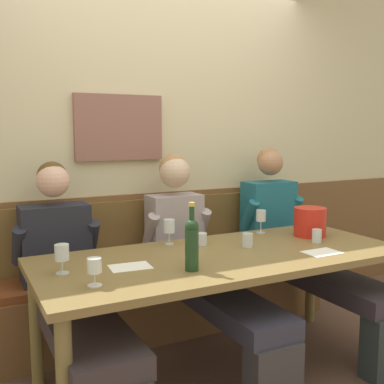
# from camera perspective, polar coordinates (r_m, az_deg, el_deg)

# --- Properties ---
(ground_plane) EXTENTS (6.80, 6.80, 0.02)m
(ground_plane) POSITION_cam_1_polar(r_m,az_deg,el_deg) (2.88, 4.94, -22.49)
(ground_plane) COLOR brown
(ground_plane) RESTS_ON ground
(room_wall_back) EXTENTS (6.80, 0.12, 2.80)m
(room_wall_back) POSITION_cam_1_polar(r_m,az_deg,el_deg) (3.47, -4.53, 6.97)
(room_wall_back) COLOR beige
(room_wall_back) RESTS_ON ground
(wood_wainscot_panel) EXTENTS (6.80, 0.03, 0.98)m
(wood_wainscot_panel) POSITION_cam_1_polar(r_m,az_deg,el_deg) (3.54, -4.00, -7.93)
(wood_wainscot_panel) COLOR brown
(wood_wainscot_panel) RESTS_ON ground
(wall_bench) EXTENTS (2.43, 0.42, 0.94)m
(wall_bench) POSITION_cam_1_polar(r_m,az_deg,el_deg) (3.42, -2.55, -12.13)
(wall_bench) COLOR brown
(wall_bench) RESTS_ON ground
(dining_table) EXTENTS (2.13, 0.90, 0.73)m
(dining_table) POSITION_cam_1_polar(r_m,az_deg,el_deg) (2.69, 4.01, -9.15)
(dining_table) COLOR brown
(dining_table) RESTS_ON ground
(person_center_left_seat) EXTENTS (0.52, 1.35, 1.25)m
(person_center_left_seat) POSITION_cam_1_polar(r_m,az_deg,el_deg) (2.72, -14.89, -10.48)
(person_center_left_seat) COLOR #363730
(person_center_left_seat) RESTS_ON ground
(person_center_right_seat) EXTENTS (0.48, 1.35, 1.27)m
(person_center_right_seat) POSITION_cam_1_polar(r_m,az_deg,el_deg) (3.00, 0.85, -8.02)
(person_center_right_seat) COLOR #363438
(person_center_right_seat) RESTS_ON ground
(person_right_seat) EXTENTS (0.50, 1.34, 1.30)m
(person_right_seat) POSITION_cam_1_polar(r_m,az_deg,el_deg) (3.45, 13.06, -6.23)
(person_right_seat) COLOR #273131
(person_right_seat) RESTS_ON ground
(ice_bucket) EXTENTS (0.21, 0.21, 0.19)m
(ice_bucket) POSITION_cam_1_polar(r_m,az_deg,el_deg) (3.19, 14.34, -3.58)
(ice_bucket) COLOR red
(ice_bucket) RESTS_ON dining_table
(wine_bottle_green_tall) EXTENTS (0.07, 0.07, 0.35)m
(wine_bottle_green_tall) POSITION_cam_1_polar(r_m,az_deg,el_deg) (2.32, -0.03, -6.21)
(wine_bottle_green_tall) COLOR #1C3A1F
(wine_bottle_green_tall) RESTS_ON dining_table
(wine_glass_center_front) EXTENTS (0.07, 0.07, 0.15)m
(wine_glass_center_front) POSITION_cam_1_polar(r_m,az_deg,el_deg) (2.37, -15.76, -7.39)
(wine_glass_center_front) COLOR silver
(wine_glass_center_front) RESTS_ON dining_table
(wine_glass_right_end) EXTENTS (0.07, 0.07, 0.13)m
(wine_glass_right_end) POSITION_cam_1_polar(r_m,az_deg,el_deg) (2.15, -11.96, -9.08)
(wine_glass_right_end) COLOR silver
(wine_glass_right_end) RESTS_ON dining_table
(wine_glass_center_rear) EXTENTS (0.07, 0.07, 0.16)m
(wine_glass_center_rear) POSITION_cam_1_polar(r_m,az_deg,el_deg) (3.22, 8.50, -3.06)
(wine_glass_center_rear) COLOR silver
(wine_glass_center_rear) RESTS_ON dining_table
(wine_glass_near_bucket) EXTENTS (0.07, 0.07, 0.16)m
(wine_glass_near_bucket) POSITION_cam_1_polar(r_m,az_deg,el_deg) (2.86, -2.83, -4.29)
(wine_glass_near_bucket) COLOR silver
(wine_glass_near_bucket) RESTS_ON dining_table
(wine_glass_by_bottle) EXTENTS (0.06, 0.06, 0.15)m
(wine_glass_by_bottle) POSITION_cam_1_polar(r_m,az_deg,el_deg) (2.45, 0.03, -6.41)
(wine_glass_by_bottle) COLOR silver
(wine_glass_by_bottle) RESTS_ON dining_table
(water_tumbler_center) EXTENTS (0.07, 0.07, 0.08)m
(water_tumbler_center) POSITION_cam_1_polar(r_m,az_deg,el_deg) (2.85, 1.17, -5.82)
(water_tumbler_center) COLOR silver
(water_tumbler_center) RESTS_ON dining_table
(water_tumbler_right) EXTENTS (0.07, 0.07, 0.08)m
(water_tumbler_right) POSITION_cam_1_polar(r_m,az_deg,el_deg) (2.83, 6.85, -5.91)
(water_tumbler_right) COLOR silver
(water_tumbler_right) RESTS_ON dining_table
(water_tumbler_left) EXTENTS (0.06, 0.06, 0.09)m
(water_tumbler_left) POSITION_cam_1_polar(r_m,az_deg,el_deg) (3.02, 15.14, -5.25)
(water_tumbler_left) COLOR silver
(water_tumbler_left) RESTS_ON dining_table
(tasting_sheet_left_guest) EXTENTS (0.21, 0.15, 0.00)m
(tasting_sheet_left_guest) POSITION_cam_1_polar(r_m,az_deg,el_deg) (2.79, 15.75, -7.17)
(tasting_sheet_left_guest) COLOR white
(tasting_sheet_left_guest) RESTS_ON dining_table
(tasting_sheet_right_guest) EXTENTS (0.22, 0.17, 0.00)m
(tasting_sheet_right_guest) POSITION_cam_1_polar(r_m,az_deg,el_deg) (2.43, -7.64, -9.13)
(tasting_sheet_right_guest) COLOR white
(tasting_sheet_right_guest) RESTS_ON dining_table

